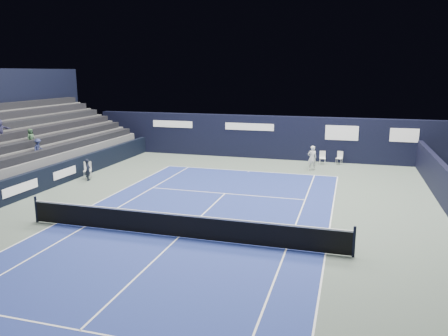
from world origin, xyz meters
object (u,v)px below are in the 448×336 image
(line_judge_chair, at_px, (88,169))
(tennis_player, at_px, (312,158))
(folding_chair_back_a, at_px, (323,155))
(folding_chair_back_b, at_px, (340,157))
(tennis_net, at_px, (178,225))

(line_judge_chair, xyz_separation_m, tennis_player, (12.60, 5.93, 0.23))
(folding_chair_back_a, bearing_deg, folding_chair_back_b, 5.84)
(folding_chair_back_b, xyz_separation_m, line_judge_chair, (-14.25, -8.31, 0.05))
(folding_chair_back_b, bearing_deg, tennis_net, -94.14)
(folding_chair_back_b, bearing_deg, line_judge_chair, -134.75)
(folding_chair_back_b, height_order, line_judge_chair, line_judge_chair)
(folding_chair_back_b, distance_m, tennis_net, 16.64)
(line_judge_chair, bearing_deg, folding_chair_back_b, 5.31)
(tennis_net, bearing_deg, folding_chair_back_a, 74.36)
(folding_chair_back_a, bearing_deg, tennis_net, -112.45)
(tennis_net, height_order, tennis_player, tennis_player)
(folding_chair_back_b, relative_size, tennis_net, 0.07)
(folding_chair_back_a, height_order, folding_chair_back_b, folding_chair_back_a)
(folding_chair_back_a, relative_size, tennis_net, 0.07)
(folding_chair_back_b, relative_size, line_judge_chair, 0.91)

